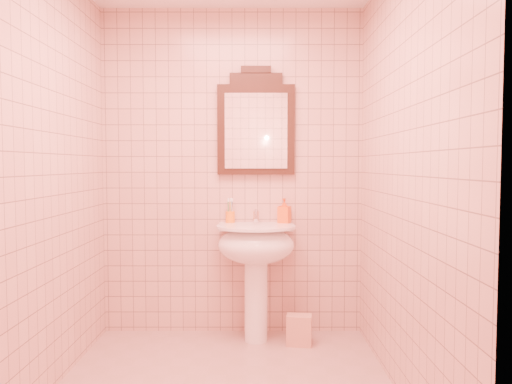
{
  "coord_description": "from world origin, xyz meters",
  "views": [
    {
      "loc": [
        0.18,
        -2.76,
        1.31
      ],
      "look_at": [
        0.18,
        0.55,
        1.13
      ],
      "focal_mm": 35.0,
      "sensor_mm": 36.0,
      "label": 1
    }
  ],
  "objects_px": {
    "toothbrush_cup": "(230,217)",
    "soap_dispenser": "(284,211)",
    "pedestal_sink": "(256,253)",
    "mirror": "(256,125)",
    "towel": "(299,330)"
  },
  "relations": [
    {
      "from": "mirror",
      "to": "toothbrush_cup",
      "type": "bearing_deg",
      "value": -172.83
    },
    {
      "from": "toothbrush_cup",
      "to": "soap_dispenser",
      "type": "height_order",
      "value": "soap_dispenser"
    },
    {
      "from": "pedestal_sink",
      "to": "mirror",
      "type": "relative_size",
      "value": 1.05
    },
    {
      "from": "soap_dispenser",
      "to": "mirror",
      "type": "bearing_deg",
      "value": -167.6
    },
    {
      "from": "toothbrush_cup",
      "to": "soap_dispenser",
      "type": "xyz_separation_m",
      "value": [
        0.42,
        -0.01,
        0.05
      ]
    },
    {
      "from": "towel",
      "to": "toothbrush_cup",
      "type": "bearing_deg",
      "value": 153.55
    },
    {
      "from": "pedestal_sink",
      "to": "towel",
      "type": "height_order",
      "value": "pedestal_sink"
    },
    {
      "from": "towel",
      "to": "mirror",
      "type": "bearing_deg",
      "value": 138.22
    },
    {
      "from": "soap_dispenser",
      "to": "towel",
      "type": "xyz_separation_m",
      "value": [
        0.1,
        -0.24,
        -0.85
      ]
    },
    {
      "from": "toothbrush_cup",
      "to": "towel",
      "type": "xyz_separation_m",
      "value": [
        0.51,
        -0.25,
        -0.8
      ]
    },
    {
      "from": "towel",
      "to": "pedestal_sink",
      "type": "bearing_deg",
      "value": 165.98
    },
    {
      "from": "toothbrush_cup",
      "to": "soap_dispenser",
      "type": "bearing_deg",
      "value": -1.72
    },
    {
      "from": "toothbrush_cup",
      "to": "towel",
      "type": "height_order",
      "value": "toothbrush_cup"
    },
    {
      "from": "pedestal_sink",
      "to": "mirror",
      "type": "distance_m",
      "value": 0.97
    },
    {
      "from": "soap_dispenser",
      "to": "towel",
      "type": "bearing_deg",
      "value": -46.18
    }
  ]
}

